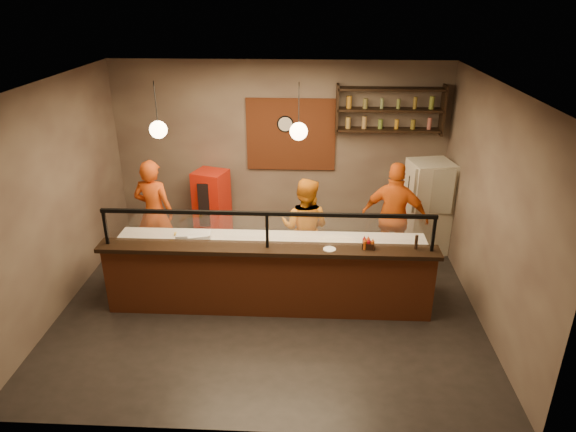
# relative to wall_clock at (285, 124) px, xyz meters

# --- Properties ---
(floor) EXTENTS (6.00, 6.00, 0.00)m
(floor) POSITION_rel_wall_clock_xyz_m (-0.10, -2.46, -2.10)
(floor) COLOR black
(floor) RESTS_ON ground
(ceiling) EXTENTS (6.00, 6.00, 0.00)m
(ceiling) POSITION_rel_wall_clock_xyz_m (-0.10, -2.46, 1.10)
(ceiling) COLOR #372E2B
(ceiling) RESTS_ON wall_back
(wall_back) EXTENTS (6.00, 0.00, 6.00)m
(wall_back) POSITION_rel_wall_clock_xyz_m (-0.10, 0.04, -0.50)
(wall_back) COLOR #7C6C5B
(wall_back) RESTS_ON floor
(wall_left) EXTENTS (0.00, 5.00, 5.00)m
(wall_left) POSITION_rel_wall_clock_xyz_m (-3.10, -2.46, -0.50)
(wall_left) COLOR #7C6C5B
(wall_left) RESTS_ON floor
(wall_right) EXTENTS (0.00, 5.00, 5.00)m
(wall_right) POSITION_rel_wall_clock_xyz_m (2.90, -2.46, -0.50)
(wall_right) COLOR #7C6C5B
(wall_right) RESTS_ON floor
(wall_front) EXTENTS (6.00, 0.00, 6.00)m
(wall_front) POSITION_rel_wall_clock_xyz_m (-0.10, -4.96, -0.50)
(wall_front) COLOR #7C6C5B
(wall_front) RESTS_ON floor
(brick_patch) EXTENTS (1.60, 0.04, 1.30)m
(brick_patch) POSITION_rel_wall_clock_xyz_m (0.10, 0.01, -0.20)
(brick_patch) COLOR brown
(brick_patch) RESTS_ON wall_back
(service_counter) EXTENTS (4.60, 0.25, 1.00)m
(service_counter) POSITION_rel_wall_clock_xyz_m (-0.10, -2.76, -1.60)
(service_counter) COLOR brown
(service_counter) RESTS_ON floor
(counter_ledge) EXTENTS (4.70, 0.37, 0.06)m
(counter_ledge) POSITION_rel_wall_clock_xyz_m (-0.10, -2.76, -1.07)
(counter_ledge) COLOR black
(counter_ledge) RESTS_ON service_counter
(worktop_cabinet) EXTENTS (4.60, 0.75, 0.85)m
(worktop_cabinet) POSITION_rel_wall_clock_xyz_m (-0.10, -2.26, -1.68)
(worktop_cabinet) COLOR gray
(worktop_cabinet) RESTS_ON floor
(worktop) EXTENTS (4.60, 0.75, 0.05)m
(worktop) POSITION_rel_wall_clock_xyz_m (-0.10, -2.26, -1.23)
(worktop) COLOR silver
(worktop) RESTS_ON worktop_cabinet
(sneeze_guard) EXTENTS (4.50, 0.05, 0.52)m
(sneeze_guard) POSITION_rel_wall_clock_xyz_m (-0.10, -2.76, -0.73)
(sneeze_guard) COLOR white
(sneeze_guard) RESTS_ON counter_ledge
(wall_shelving) EXTENTS (1.84, 0.28, 0.85)m
(wall_shelving) POSITION_rel_wall_clock_xyz_m (1.80, -0.14, 0.30)
(wall_shelving) COLOR black
(wall_shelving) RESTS_ON wall_back
(wall_clock) EXTENTS (0.30, 0.04, 0.30)m
(wall_clock) POSITION_rel_wall_clock_xyz_m (0.00, 0.00, 0.00)
(wall_clock) COLOR black
(wall_clock) RESTS_ON wall_back
(pendant_left) EXTENTS (0.24, 0.24, 0.77)m
(pendant_left) POSITION_rel_wall_clock_xyz_m (-1.60, -2.26, 0.45)
(pendant_left) COLOR black
(pendant_left) RESTS_ON ceiling
(pendant_right) EXTENTS (0.24, 0.24, 0.77)m
(pendant_right) POSITION_rel_wall_clock_xyz_m (0.30, -2.26, 0.45)
(pendant_right) COLOR black
(pendant_right) RESTS_ON ceiling
(cook_left) EXTENTS (0.72, 0.54, 1.81)m
(cook_left) POSITION_rel_wall_clock_xyz_m (-2.11, -1.31, -1.19)
(cook_left) COLOR #CE4813
(cook_left) RESTS_ON floor
(cook_mid) EXTENTS (0.95, 0.83, 1.65)m
(cook_mid) POSITION_rel_wall_clock_xyz_m (0.40, -1.62, -1.27)
(cook_mid) COLOR #C97012
(cook_mid) RESTS_ON floor
(cook_right) EXTENTS (1.15, 0.72, 1.83)m
(cook_right) POSITION_rel_wall_clock_xyz_m (1.84, -1.33, -1.19)
(cook_right) COLOR orange
(cook_right) RESTS_ON floor
(fridge) EXTENTS (0.80, 0.76, 1.64)m
(fridge) POSITION_rel_wall_clock_xyz_m (2.50, -0.66, -1.28)
(fridge) COLOR beige
(fridge) RESTS_ON floor
(red_cooler) EXTENTS (0.68, 0.65, 1.29)m
(red_cooler) POSITION_rel_wall_clock_xyz_m (-1.34, -0.31, -1.45)
(red_cooler) COLOR red
(red_cooler) RESTS_ON floor
(pizza_dough) EXTENTS (0.67, 0.67, 0.01)m
(pizza_dough) POSITION_rel_wall_clock_xyz_m (0.87, -2.29, -1.19)
(pizza_dough) COLOR #F0E7CB
(pizza_dough) RESTS_ON worktop
(prep_tub_a) EXTENTS (0.32, 0.27, 0.15)m
(prep_tub_a) POSITION_rel_wall_clock_xyz_m (-1.31, -2.36, -1.12)
(prep_tub_a) COLOR silver
(prep_tub_a) RESTS_ON worktop
(prep_tub_b) EXTENTS (0.30, 0.26, 0.14)m
(prep_tub_b) POSITION_rel_wall_clock_xyz_m (-1.11, -2.30, -1.13)
(prep_tub_b) COLOR white
(prep_tub_b) RESTS_ON worktop
(prep_tub_c) EXTENTS (0.36, 0.32, 0.15)m
(prep_tub_c) POSITION_rel_wall_clock_xyz_m (-1.15, -2.38, -1.12)
(prep_tub_c) COLOR white
(prep_tub_c) RESTS_ON worktop
(rolling_pin) EXTENTS (0.31, 0.15, 0.05)m
(rolling_pin) POSITION_rel_wall_clock_xyz_m (-1.42, -2.09, -1.17)
(rolling_pin) COLOR yellow
(rolling_pin) RESTS_ON worktop
(condiment_caddy) EXTENTS (0.18, 0.15, 0.09)m
(condiment_caddy) POSITION_rel_wall_clock_xyz_m (1.27, -2.72, -1.00)
(condiment_caddy) COLOR black
(condiment_caddy) RESTS_ON counter_ledge
(pepper_mill) EXTENTS (0.06, 0.06, 0.20)m
(pepper_mill) POSITION_rel_wall_clock_xyz_m (1.91, -2.71, -0.94)
(pepper_mill) COLOR black
(pepper_mill) RESTS_ON counter_ledge
(small_plate) EXTENTS (0.20, 0.20, 0.01)m
(small_plate) POSITION_rel_wall_clock_xyz_m (0.75, -2.79, -1.03)
(small_plate) COLOR silver
(small_plate) RESTS_ON counter_ledge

